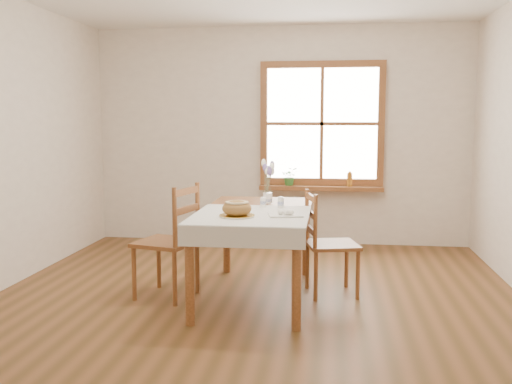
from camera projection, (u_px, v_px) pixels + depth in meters
The scene contains 18 objects.
ground at pixel (251, 308), 4.58m from camera, with size 5.00×5.00×0.00m, color brown.
room_walls at pixel (251, 93), 4.36m from camera, with size 4.60×5.10×2.65m.
window at pixel (322, 124), 6.76m from camera, with size 1.46×0.08×1.46m.
window_sill at pixel (321, 188), 6.78m from camera, with size 1.46×0.20×0.05m.
dining_table at pixel (256, 220), 4.79m from camera, with size 0.90×1.60×0.75m.
table_linen at pixel (251, 215), 4.48m from camera, with size 0.91×0.99×0.01m, color silver.
chair_left at pixel (166, 241), 4.81m from camera, with size 0.45×0.47×0.97m, color #9B5830, non-canonical shape.
chair_right at pixel (332, 243), 4.89m from camera, with size 0.42×0.44×0.90m, color #9B5830, non-canonical shape.
bread_plate at pixel (237, 216), 4.37m from camera, with size 0.26×0.26×0.01m, color white.
bread_loaf at pixel (237, 207), 4.36m from camera, with size 0.23×0.23×0.12m, color olive.
egg_napkin at pixel (285, 215), 4.43m from camera, with size 0.26×0.22×0.01m, color silver.
eggs at pixel (285, 211), 4.42m from camera, with size 0.20×0.18×0.04m, color white, non-canonical shape.
salt_shaker at pixel (263, 202), 4.86m from camera, with size 0.05×0.05×0.09m, color white.
pepper_shaker at pixel (281, 202), 4.78m from camera, with size 0.05×0.05×0.10m, color white.
flower_vase at pixel (268, 199), 5.09m from camera, with size 0.09×0.09×0.09m, color white.
lavender_bouquet at pixel (268, 178), 5.06m from camera, with size 0.15×0.15×0.28m, color #695495, non-canonical shape.
potted_plant at pixel (290, 178), 6.82m from camera, with size 0.20×0.22×0.17m, color #316E2C.
amber_bottle at pixel (350, 179), 6.73m from camera, with size 0.06×0.06×0.18m, color #AF6D20.
Camera 1 is at (0.62, -4.38, 1.51)m, focal length 40.00 mm.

